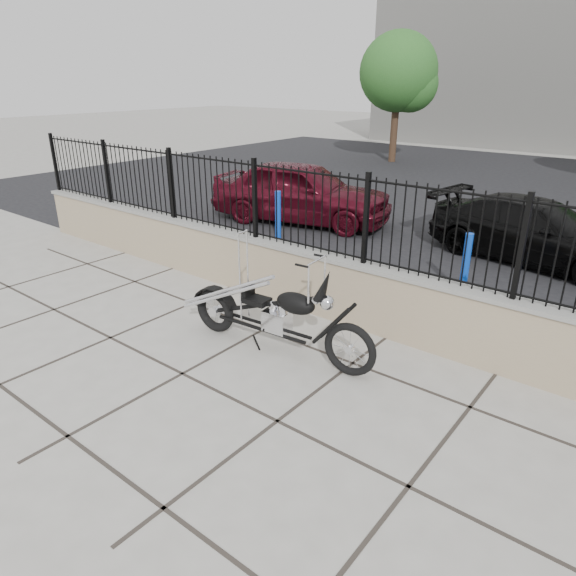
# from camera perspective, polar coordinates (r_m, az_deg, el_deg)

# --- Properties ---
(ground_plane) EXTENTS (90.00, 90.00, 0.00)m
(ground_plane) POSITION_cam_1_polar(r_m,az_deg,el_deg) (6.46, -11.66, -9.32)
(ground_plane) COLOR #99968E
(ground_plane) RESTS_ON ground
(parking_lot) EXTENTS (30.00, 30.00, 0.00)m
(parking_lot) POSITION_cam_1_polar(r_m,az_deg,el_deg) (16.83, 22.92, 9.19)
(parking_lot) COLOR black
(parking_lot) RESTS_ON ground
(retaining_wall) EXTENTS (14.00, 0.36, 0.96)m
(retaining_wall) POSITION_cam_1_polar(r_m,az_deg,el_deg) (7.88, 1.92, 1.05)
(retaining_wall) COLOR gray
(retaining_wall) RESTS_ON ground_plane
(iron_fence) EXTENTS (14.00, 0.08, 1.20)m
(iron_fence) POSITION_cam_1_polar(r_m,az_deg,el_deg) (7.55, 2.02, 8.71)
(iron_fence) COLOR black
(iron_fence) RESTS_ON retaining_wall
(chopper_motorcycle) EXTENTS (2.66, 0.69, 1.58)m
(chopper_motorcycle) POSITION_cam_1_polar(r_m,az_deg,el_deg) (6.49, -1.64, -0.79)
(chopper_motorcycle) COLOR black
(chopper_motorcycle) RESTS_ON ground_plane
(car_red) EXTENTS (4.70, 2.76, 1.50)m
(car_red) POSITION_cam_1_polar(r_m,az_deg,el_deg) (12.76, 1.50, 10.66)
(car_red) COLOR #490A16
(car_red) RESTS_ON parking_lot
(car_black) EXTENTS (4.33, 2.31, 1.19)m
(car_black) POSITION_cam_1_polar(r_m,az_deg,el_deg) (11.01, 25.84, 5.69)
(car_black) COLOR black
(car_black) RESTS_ON parking_lot
(bollard_a) EXTENTS (0.14, 0.14, 1.09)m
(bollard_a) POSITION_cam_1_polar(r_m,az_deg,el_deg) (11.27, -1.12, 8.00)
(bollard_a) COLOR blue
(bollard_a) RESTS_ON ground_plane
(bollard_b) EXTENTS (0.16, 0.16, 1.05)m
(bollard_b) POSITION_cam_1_polar(r_m,az_deg,el_deg) (8.81, 19.13, 2.46)
(bollard_b) COLOR #0B2DAB
(bollard_b) RESTS_ON ground_plane
(tree_left) EXTENTS (3.11, 3.11, 5.26)m
(tree_left) POSITION_cam_1_polar(r_m,az_deg,el_deg) (22.76, 12.20, 22.79)
(tree_left) COLOR #382619
(tree_left) RESTS_ON ground_plane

